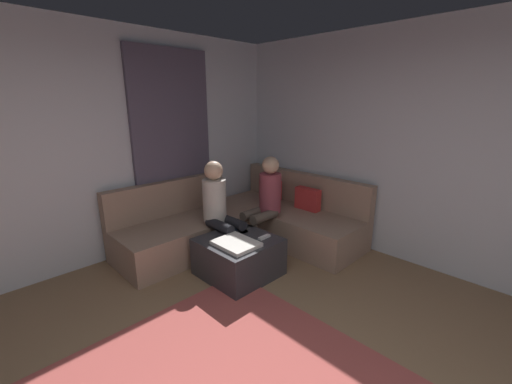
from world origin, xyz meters
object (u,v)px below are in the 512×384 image
(coffee_mug, at_px, (237,225))
(game_remote, at_px, (264,237))
(person_on_couch_back, at_px, (265,200))
(sectional_couch, at_px, (246,222))
(ottoman, at_px, (239,257))
(person_on_couch_side, at_px, (220,208))

(coffee_mug, height_order, game_remote, coffee_mug)
(person_on_couch_back, bearing_deg, sectional_couch, 10.20)
(person_on_couch_back, bearing_deg, game_remote, 133.36)
(ottoman, relative_size, coffee_mug, 8.00)
(ottoman, relative_size, game_remote, 5.07)
(game_remote, distance_m, person_on_couch_side, 0.66)
(sectional_couch, distance_m, person_on_couch_back, 0.49)
(sectional_couch, bearing_deg, person_on_couch_side, -74.91)
(game_remote, xyz_separation_m, person_on_couch_back, (-0.45, 0.47, 0.23))
(ottoman, bearing_deg, game_remote, 50.71)
(game_remote, relative_size, person_on_couch_side, 0.12)
(ottoman, height_order, person_on_couch_side, person_on_couch_side)
(sectional_couch, relative_size, game_remote, 17.00)
(sectional_couch, bearing_deg, game_remote, -29.09)
(sectional_couch, distance_m, game_remote, 0.88)
(sectional_couch, relative_size, coffee_mug, 26.84)
(coffee_mug, xyz_separation_m, person_on_couch_side, (-0.21, -0.09, 0.19))
(game_remote, height_order, person_on_couch_back, person_on_couch_back)
(game_remote, distance_m, person_on_couch_back, 0.69)
(coffee_mug, xyz_separation_m, game_remote, (0.40, 0.04, -0.04))
(ottoman, distance_m, person_on_couch_side, 0.62)
(coffee_mug, distance_m, person_on_couch_side, 0.29)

